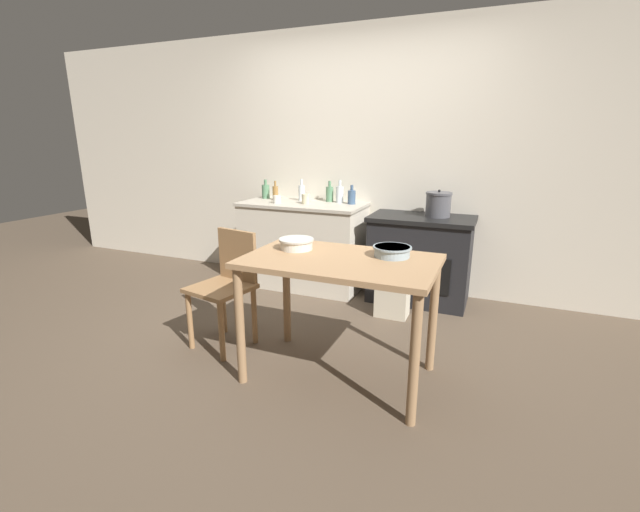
{
  "coord_description": "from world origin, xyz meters",
  "views": [
    {
      "loc": [
        1.33,
        -2.63,
        1.52
      ],
      "look_at": [
        0.0,
        0.49,
        0.57
      ],
      "focal_mm": 24.0,
      "sensor_mm": 36.0,
      "label": 1
    }
  ],
  "objects_px": {
    "chair": "(227,284)",
    "bottle_center": "(266,191)",
    "stove": "(420,259)",
    "work_table": "(340,276)",
    "flour_sack": "(392,298)",
    "bottle_mid_left": "(352,197)",
    "bottle_left": "(340,194)",
    "bottle_far_left": "(275,193)",
    "bottle_center_left": "(302,192)",
    "cup_right": "(277,199)",
    "cup_mid_right": "(306,199)",
    "bottle_center_right": "(330,194)",
    "mixing_bowl_large": "(296,243)",
    "stock_pot": "(438,204)",
    "mixing_bowl_small": "(392,251)"
  },
  "relations": [
    {
      "from": "chair",
      "to": "bottle_center",
      "type": "distance_m",
      "value": 1.71
    },
    {
      "from": "stove",
      "to": "work_table",
      "type": "height_order",
      "value": "stove"
    },
    {
      "from": "stove",
      "to": "work_table",
      "type": "bearing_deg",
      "value": -98.03
    },
    {
      "from": "flour_sack",
      "to": "bottle_mid_left",
      "type": "relative_size",
      "value": 1.7
    },
    {
      "from": "chair",
      "to": "bottle_left",
      "type": "height_order",
      "value": "bottle_left"
    },
    {
      "from": "bottle_far_left",
      "to": "bottle_left",
      "type": "bearing_deg",
      "value": 7.77
    },
    {
      "from": "bottle_center_left",
      "to": "bottle_center",
      "type": "bearing_deg",
      "value": -179.57
    },
    {
      "from": "flour_sack",
      "to": "cup_right",
      "type": "bearing_deg",
      "value": 166.43
    },
    {
      "from": "chair",
      "to": "cup_mid_right",
      "type": "height_order",
      "value": "cup_mid_right"
    },
    {
      "from": "work_table",
      "to": "bottle_mid_left",
      "type": "xyz_separation_m",
      "value": [
        -0.49,
        1.64,
        0.26
      ]
    },
    {
      "from": "chair",
      "to": "flour_sack",
      "type": "height_order",
      "value": "chair"
    },
    {
      "from": "bottle_center",
      "to": "bottle_center_right",
      "type": "bearing_deg",
      "value": 4.01
    },
    {
      "from": "bottle_center_left",
      "to": "cup_mid_right",
      "type": "bearing_deg",
      "value": -53.6
    },
    {
      "from": "chair",
      "to": "bottle_far_left",
      "type": "relative_size",
      "value": 4.26
    },
    {
      "from": "flour_sack",
      "to": "bottle_left",
      "type": "bearing_deg",
      "value": 140.49
    },
    {
      "from": "stove",
      "to": "cup_mid_right",
      "type": "bearing_deg",
      "value": -175.88
    },
    {
      "from": "stove",
      "to": "bottle_left",
      "type": "distance_m",
      "value": 1.02
    },
    {
      "from": "bottle_center_right",
      "to": "cup_mid_right",
      "type": "distance_m",
      "value": 0.28
    },
    {
      "from": "mixing_bowl_large",
      "to": "cup_mid_right",
      "type": "distance_m",
      "value": 1.5
    },
    {
      "from": "cup_right",
      "to": "bottle_left",
      "type": "bearing_deg",
      "value": 26.75
    },
    {
      "from": "flour_sack",
      "to": "bottle_center",
      "type": "xyz_separation_m",
      "value": [
        -1.56,
        0.57,
        0.79
      ]
    },
    {
      "from": "stove",
      "to": "bottle_mid_left",
      "type": "relative_size",
      "value": 5.02
    },
    {
      "from": "stove",
      "to": "bottle_left",
      "type": "bearing_deg",
      "value": 171.89
    },
    {
      "from": "bottle_mid_left",
      "to": "bottle_center_left",
      "type": "bearing_deg",
      "value": 177.22
    },
    {
      "from": "bottle_mid_left",
      "to": "bottle_center",
      "type": "distance_m",
      "value": 0.99
    },
    {
      "from": "stove",
      "to": "mixing_bowl_large",
      "type": "bearing_deg",
      "value": -111.07
    },
    {
      "from": "mixing_bowl_large",
      "to": "cup_mid_right",
      "type": "bearing_deg",
      "value": 112.41
    },
    {
      "from": "chair",
      "to": "bottle_center_right",
      "type": "relative_size",
      "value": 4.08
    },
    {
      "from": "flour_sack",
      "to": "stock_pot",
      "type": "distance_m",
      "value": 0.96
    },
    {
      "from": "stock_pot",
      "to": "bottle_left",
      "type": "relative_size",
      "value": 1.1
    },
    {
      "from": "bottle_far_left",
      "to": "stove",
      "type": "bearing_deg",
      "value": -1.05
    },
    {
      "from": "chair",
      "to": "mixing_bowl_small",
      "type": "distance_m",
      "value": 1.26
    },
    {
      "from": "bottle_left",
      "to": "bottle_center_right",
      "type": "height_order",
      "value": "bottle_left"
    },
    {
      "from": "bottle_left",
      "to": "bottle_center_left",
      "type": "height_order",
      "value": "bottle_left"
    },
    {
      "from": "work_table",
      "to": "bottle_far_left",
      "type": "height_order",
      "value": "bottle_far_left"
    },
    {
      "from": "stove",
      "to": "chair",
      "type": "height_order",
      "value": "chair"
    },
    {
      "from": "bottle_mid_left",
      "to": "bottle_center_right",
      "type": "distance_m",
      "value": 0.27
    },
    {
      "from": "work_table",
      "to": "bottle_far_left",
      "type": "relative_size",
      "value": 5.86
    },
    {
      "from": "work_table",
      "to": "bottle_center_left",
      "type": "relative_size",
      "value": 5.33
    },
    {
      "from": "chair",
      "to": "bottle_mid_left",
      "type": "bearing_deg",
      "value": 85.23
    },
    {
      "from": "bottle_far_left",
      "to": "bottle_mid_left",
      "type": "xyz_separation_m",
      "value": [
        0.83,
        0.05,
        -0.01
      ]
    },
    {
      "from": "mixing_bowl_small",
      "to": "stock_pot",
      "type": "bearing_deg",
      "value": 87.32
    },
    {
      "from": "stove",
      "to": "chair",
      "type": "relative_size",
      "value": 1.1
    },
    {
      "from": "stock_pot",
      "to": "mixing_bowl_large",
      "type": "bearing_deg",
      "value": -114.7
    },
    {
      "from": "stock_pot",
      "to": "bottle_center",
      "type": "xyz_separation_m",
      "value": [
        -1.83,
        0.06,
        0.03
      ]
    },
    {
      "from": "flour_sack",
      "to": "bottle_center_left",
      "type": "distance_m",
      "value": 1.5
    },
    {
      "from": "cup_right",
      "to": "cup_mid_right",
      "type": "bearing_deg",
      "value": 15.9
    },
    {
      "from": "bottle_left",
      "to": "bottle_center_left",
      "type": "xyz_separation_m",
      "value": [
        -0.42,
        -0.02,
        -0.0
      ]
    },
    {
      "from": "bottle_mid_left",
      "to": "chair",
      "type": "bearing_deg",
      "value": -105.97
    },
    {
      "from": "mixing_bowl_small",
      "to": "bottle_center",
      "type": "xyz_separation_m",
      "value": [
        -1.76,
        1.5,
        0.11
      ]
    }
  ]
}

